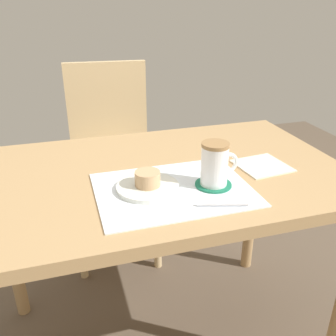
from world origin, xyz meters
name	(u,v)px	position (x,y,z in m)	size (l,w,h in m)	color
dining_table	(160,195)	(0.00, 0.00, 0.64)	(1.15, 0.71, 0.72)	tan
wooden_chair	(112,153)	(-0.05, 0.69, 0.51)	(0.45, 0.45, 0.93)	#D1B27F
placemat	(172,190)	(0.00, -0.13, 0.73)	(0.42, 0.32, 0.00)	white
pastry_plate	(148,187)	(-0.07, -0.11, 0.73)	(0.17, 0.17, 0.01)	silver
pastry	(148,179)	(-0.07, -0.11, 0.76)	(0.07, 0.07, 0.04)	tan
coffee_coaster	(213,184)	(0.11, -0.14, 0.73)	(0.10, 0.10, 0.01)	#196B4C
coffee_mug	(215,164)	(0.12, -0.14, 0.79)	(0.11, 0.08, 0.12)	white
teaspoon	(222,204)	(0.09, -0.26, 0.73)	(0.01, 0.01, 0.13)	silver
paper_napkin	(262,166)	(0.32, -0.06, 0.73)	(0.15, 0.15, 0.00)	silver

